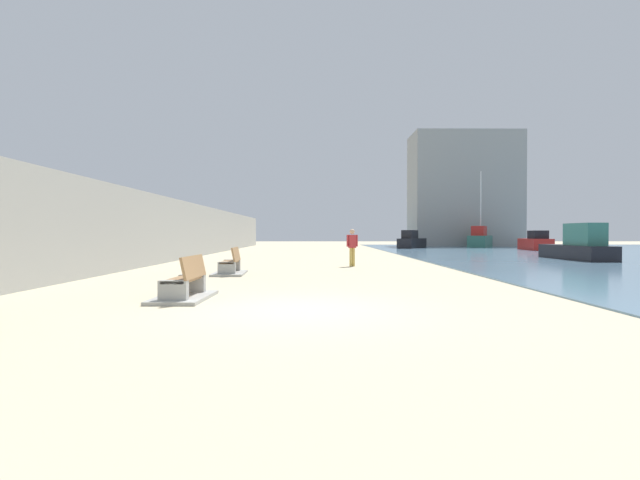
{
  "coord_description": "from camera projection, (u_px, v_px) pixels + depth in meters",
  "views": [
    {
      "loc": [
        0.38,
        -9.21,
        1.48
      ],
      "look_at": [
        0.57,
        14.99,
        1.14
      ],
      "focal_mm": 26.9,
      "sensor_mm": 36.0,
      "label": 1
    }
  ],
  "objects": [
    {
      "name": "boat_mid_bay",
      "position": [
        536.0,
        243.0,
        41.31
      ],
      "size": [
        2.11,
        4.47,
        1.67
      ],
      "color": "red",
      "rests_on": "water_bay"
    },
    {
      "name": "bench_far",
      "position": [
        230.0,
        268.0,
        17.2
      ],
      "size": [
        1.19,
        2.15,
        0.98
      ],
      "color": "#9E9E99",
      "rests_on": "ground"
    },
    {
      "name": "bench_near",
      "position": [
        185.0,
        289.0,
        10.71
      ],
      "size": [
        1.15,
        2.12,
        0.98
      ],
      "color": "#9E9E99",
      "rests_on": "ground"
    },
    {
      "name": "ground_plane",
      "position": [
        310.0,
        259.0,
        27.22
      ],
      "size": [
        120.0,
        120.0,
        0.0
      ],
      "primitive_type": "plane",
      "color": "#C6B793"
    },
    {
      "name": "person_walking",
      "position": [
        352.0,
        245.0,
        21.37
      ],
      "size": [
        0.51,
        0.26,
        1.67
      ],
      "color": "gold",
      "rests_on": "ground"
    },
    {
      "name": "seawall",
      "position": [
        178.0,
        230.0,
        27.14
      ],
      "size": [
        0.8,
        64.0,
        3.31
      ],
      "primitive_type": "cube",
      "color": "#9E9E99",
      "rests_on": "ground"
    },
    {
      "name": "boat_far_right",
      "position": [
        480.0,
        239.0,
        50.35
      ],
      "size": [
        3.95,
        5.31,
        8.0
      ],
      "color": "#337060",
      "rests_on": "water_bay"
    },
    {
      "name": "harbor_building",
      "position": [
        464.0,
        190.0,
        55.26
      ],
      "size": [
        12.0,
        6.0,
        12.91
      ],
      "primitive_type": "cube",
      "color": "gray",
      "rests_on": "ground"
    },
    {
      "name": "boat_distant",
      "position": [
        412.0,
        241.0,
        46.86
      ],
      "size": [
        3.69,
        5.13,
        1.74
      ],
      "color": "black",
      "rests_on": "water_bay"
    },
    {
      "name": "boat_far_left",
      "position": [
        579.0,
        247.0,
        26.15
      ],
      "size": [
        1.58,
        5.56,
        1.98
      ],
      "color": "black",
      "rests_on": "water_bay"
    }
  ]
}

